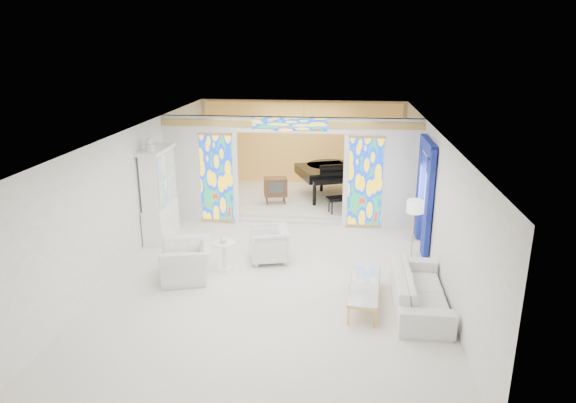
# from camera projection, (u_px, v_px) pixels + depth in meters

# --- Properties ---
(floor) EXTENTS (12.00, 12.00, 0.00)m
(floor) POSITION_uv_depth(u_px,v_px,m) (282.00, 252.00, 12.52)
(floor) COLOR white
(floor) RESTS_ON ground
(ceiling) EXTENTS (7.00, 12.00, 0.02)m
(ceiling) POSITION_uv_depth(u_px,v_px,m) (281.00, 129.00, 11.62)
(ceiling) COLOR white
(ceiling) RESTS_ON wall_back
(wall_back) EXTENTS (7.00, 0.02, 3.00)m
(wall_back) POSITION_uv_depth(u_px,v_px,m) (302.00, 144.00, 17.77)
(wall_back) COLOR white
(wall_back) RESTS_ON floor
(wall_front) EXTENTS (7.00, 0.02, 3.00)m
(wall_front) POSITION_uv_depth(u_px,v_px,m) (224.00, 328.00, 6.38)
(wall_front) COLOR white
(wall_front) RESTS_ON floor
(wall_left) EXTENTS (0.02, 12.00, 3.00)m
(wall_left) POSITION_uv_depth(u_px,v_px,m) (138.00, 188.00, 12.43)
(wall_left) COLOR white
(wall_left) RESTS_ON floor
(wall_right) EXTENTS (0.02, 12.00, 3.00)m
(wall_right) POSITION_uv_depth(u_px,v_px,m) (434.00, 197.00, 11.72)
(wall_right) COLOR white
(wall_right) RESTS_ON floor
(partition_wall) EXTENTS (7.00, 0.22, 3.00)m
(partition_wall) POSITION_uv_depth(u_px,v_px,m) (290.00, 167.00, 13.92)
(partition_wall) COLOR white
(partition_wall) RESTS_ON floor
(stained_glass_left) EXTENTS (0.90, 0.04, 2.40)m
(stained_glass_left) POSITION_uv_depth(u_px,v_px,m) (217.00, 178.00, 14.13)
(stained_glass_left) COLOR gold
(stained_glass_left) RESTS_ON partition_wall
(stained_glass_right) EXTENTS (0.90, 0.04, 2.40)m
(stained_glass_right) POSITION_uv_depth(u_px,v_px,m) (365.00, 182.00, 13.72)
(stained_glass_right) COLOR gold
(stained_glass_right) RESTS_ON partition_wall
(stained_glass_transom) EXTENTS (2.00, 0.04, 0.34)m
(stained_glass_transom) POSITION_uv_depth(u_px,v_px,m) (290.00, 124.00, 13.47)
(stained_glass_transom) COLOR gold
(stained_glass_transom) RESTS_ON partition_wall
(alcove_platform) EXTENTS (6.80, 3.80, 0.18)m
(alcove_platform) POSITION_uv_depth(u_px,v_px,m) (297.00, 199.00, 16.39)
(alcove_platform) COLOR white
(alcove_platform) RESTS_ON floor
(gold_curtain_back) EXTENTS (6.70, 0.10, 2.90)m
(gold_curtain_back) POSITION_uv_depth(u_px,v_px,m) (302.00, 145.00, 17.65)
(gold_curtain_back) COLOR #EAB151
(gold_curtain_back) RESTS_ON wall_back
(chandelier) EXTENTS (0.48, 0.48, 0.30)m
(chandelier) POSITION_uv_depth(u_px,v_px,m) (304.00, 123.00, 15.53)
(chandelier) COLOR gold
(chandelier) RESTS_ON ceiling
(blue_drapes) EXTENTS (0.14, 1.85, 2.65)m
(blue_drapes) POSITION_uv_depth(u_px,v_px,m) (425.00, 186.00, 12.37)
(blue_drapes) COLOR navy
(blue_drapes) RESTS_ON wall_right
(china_cabinet) EXTENTS (0.56, 1.46, 2.72)m
(china_cabinet) POSITION_uv_depth(u_px,v_px,m) (159.00, 195.00, 13.07)
(china_cabinet) COLOR white
(china_cabinet) RESTS_ON floor
(armchair_left) EXTENTS (1.35, 1.45, 0.79)m
(armchair_left) POSITION_uv_depth(u_px,v_px,m) (186.00, 261.00, 11.04)
(armchair_left) COLOR white
(armchair_left) RESTS_ON floor
(armchair_right) EXTENTS (1.07, 1.05, 0.81)m
(armchair_right) POSITION_uv_depth(u_px,v_px,m) (269.00, 244.00, 11.91)
(armchair_right) COLOR white
(armchair_right) RESTS_ON floor
(sofa) EXTENTS (1.00, 2.49, 0.72)m
(sofa) POSITION_uv_depth(u_px,v_px,m) (419.00, 289.00, 9.84)
(sofa) COLOR white
(sofa) RESTS_ON floor
(side_table) EXTENTS (0.60, 0.60, 0.65)m
(side_table) POSITION_uv_depth(u_px,v_px,m) (224.00, 252.00, 11.44)
(side_table) COLOR white
(side_table) RESTS_ON floor
(vase) EXTENTS (0.22, 0.22, 0.18)m
(vase) POSITION_uv_depth(u_px,v_px,m) (224.00, 238.00, 11.35)
(vase) COLOR silver
(vase) RESTS_ON side_table
(coffee_table) EXTENTS (0.73, 1.90, 0.41)m
(coffee_table) POSITION_uv_depth(u_px,v_px,m) (365.00, 286.00, 9.95)
(coffee_table) COLOR silver
(coffee_table) RESTS_ON floor
(floor_lamp) EXTENTS (0.39, 0.39, 1.50)m
(floor_lamp) POSITION_uv_depth(u_px,v_px,m) (415.00, 210.00, 11.58)
(floor_lamp) COLOR gold
(floor_lamp) RESTS_ON floor
(grand_piano) EXTENTS (2.17, 3.29, 1.18)m
(grand_piano) POSITION_uv_depth(u_px,v_px,m) (328.00, 171.00, 16.20)
(grand_piano) COLOR black
(grand_piano) RESTS_ON alcove_platform
(tv_console) EXTENTS (0.77, 0.60, 0.79)m
(tv_console) POSITION_uv_depth(u_px,v_px,m) (275.00, 187.00, 15.51)
(tv_console) COLOR #55311E
(tv_console) RESTS_ON alcove_platform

